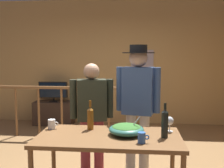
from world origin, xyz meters
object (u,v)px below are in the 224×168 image
Objects in this scene: flat_screen_tv at (53,90)px; person_standing_left at (92,111)px; stair_railing at (73,105)px; wine_bottle_dark at (165,123)px; tv_console at (54,113)px; salad_bowl at (126,129)px; framed_picture at (142,59)px; serving_table at (109,143)px; wine_glass at (170,121)px; mug_white at (52,124)px; wine_bottle_amber at (90,118)px; person_standing_right at (138,99)px; mug_blue at (142,138)px.

person_standing_left reaches higher than flat_screen_tv.
stair_railing is 9.42× the size of wine_bottle_dark.
salad_bowl reaches higher than tv_console.
framed_picture is 2.39m from tv_console.
wine_glass is at bearing 17.29° from serving_table.
mug_white is at bearing 44.17° from person_standing_left.
serving_table is at bearing -41.85° from wine_bottle_amber.
salad_bowl reaches higher than wine_glass.
wine_bottle_amber reaches higher than wine_glass.
framed_picture reaches higher than wine_bottle_dark.
salad_bowl is 0.44m from wine_bottle_amber.
wine_bottle_dark is 0.80m from person_standing_right.
mug_white is at bearing -72.45° from tv_console.
stair_railing is at bearing 123.16° from wine_bottle_dark.
person_standing_left is at bearing -61.53° from flat_screen_tv.
flat_screen_tv is 5.98× the size of mug_blue.
framed_picture is at bearing -116.98° from person_standing_left.
wine_bottle_amber is 0.69m from mug_blue.
serving_table reaches higher than tv_console.
mug_white is 0.08× the size of person_standing_left.
flat_screen_tv is 3.09m from person_standing_right.
serving_table is 0.99× the size of person_standing_left.
person_standing_left is (0.36, 0.55, 0.04)m from mug_white.
mug_white is (0.95, -2.99, 0.57)m from tv_console.
wine_bottle_dark is (0.16, -3.48, -0.57)m from framed_picture.
stair_railing is 2.79m from mug_blue.
wine_bottle_amber is (-0.41, 0.15, 0.07)m from salad_bowl.
serving_table is at bearing -62.92° from flat_screen_tv.
mug_white reaches higher than tv_console.
flat_screen_tv is at bearing -90.00° from tv_console.
tv_console is 7.62× the size of mug_white.
person_standing_left reaches higher than mug_white.
serving_table is 4.54× the size of wine_bottle_amber.
wine_bottle_amber is at bearing -101.04° from framed_picture.
wine_bottle_amber reaches higher than flat_screen_tv.
mug_blue is 0.07× the size of person_standing_left.
mug_blue reaches higher than tv_console.
wine_bottle_dark is (1.50, -2.30, 0.29)m from stair_railing.
tv_console is (-2.02, -0.29, -1.24)m from framed_picture.
stair_railing reaches higher than flat_screen_tv.
flat_screen_tv reaches higher than tv_console.
mug_white is (-0.66, 0.19, 0.13)m from serving_table.
stair_railing is 2.76m from wine_bottle_dark.
mug_blue is at bearing -91.17° from framed_picture.
stair_railing is 10.19× the size of wine_bottle_amber.
wine_glass reaches higher than serving_table.
wine_bottle_amber is (0.71, -2.08, 0.27)m from stair_railing.
mug_white is (-0.84, 0.14, -0.01)m from salad_bowl.
salad_bowl is at bearing 122.29° from mug_blue.
stair_railing is at bearing 108.76° from wine_bottle_amber.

